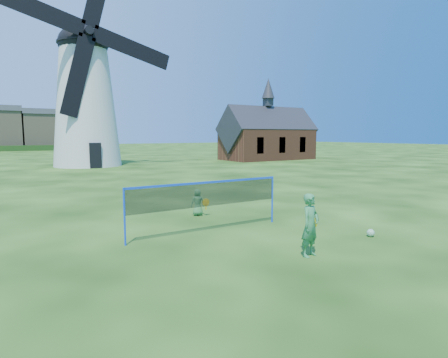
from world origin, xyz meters
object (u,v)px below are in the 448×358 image
at_px(windmill, 86,97).
at_px(play_ball, 371,233).
at_px(badminton_net, 207,195).
at_px(chapel, 268,137).
at_px(player_boy, 198,202).
at_px(player_girl, 310,225).

bearing_deg(windmill, play_ball, -87.20).
relative_size(badminton_net, play_ball, 22.95).
xyz_separation_m(chapel, badminton_net, (-22.31, -25.02, -1.50)).
bearing_deg(chapel, player_boy, -133.27).
bearing_deg(windmill, badminton_net, -94.95).
bearing_deg(player_boy, play_ball, 135.06).
bearing_deg(player_boy, player_girl, 107.28).
distance_m(badminton_net, player_girl, 3.41).
xyz_separation_m(badminton_net, play_ball, (3.77, -2.91, -1.03)).
bearing_deg(player_girl, player_boy, 77.06).
xyz_separation_m(player_girl, play_ball, (2.75, 0.32, -0.65)).
relative_size(chapel, play_ball, 50.51).
relative_size(badminton_net, player_boy, 5.20).
distance_m(badminton_net, play_ball, 4.87).
relative_size(windmill, chapel, 1.72).
bearing_deg(play_ball, player_girl, -173.33).
height_order(windmill, play_ball, windmill).
relative_size(windmill, player_boy, 19.65).
xyz_separation_m(windmill, badminton_net, (-2.32, -26.78, -5.24)).
relative_size(chapel, badminton_net, 2.20).
height_order(windmill, badminton_net, windmill).
height_order(chapel, play_ball, chapel).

